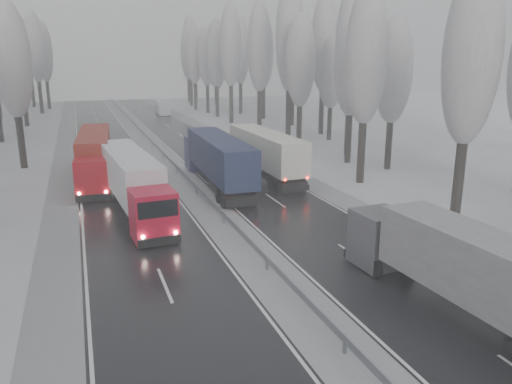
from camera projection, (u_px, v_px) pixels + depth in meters
carriageway_right at (250, 183)px, 43.72m from camera, size 7.50×200.00×0.03m
carriageway_left at (127, 193)px, 40.30m from camera, size 7.50×200.00×0.03m
median_slush at (191, 188)px, 42.01m from camera, size 3.00×200.00×0.04m
shoulder_right at (301, 179)px, 45.33m from camera, size 2.40×200.00×0.04m
shoulder_left at (62, 199)px, 38.69m from camera, size 2.40×200.00×0.04m
median_guardrail at (191, 181)px, 41.85m from camera, size 0.12×200.00×0.76m
tree_16 at (472, 57)px, 31.12m from camera, size 3.60×3.60×16.53m
tree_18 at (367, 57)px, 41.28m from camera, size 3.60×3.60×16.58m
tree_19 at (394, 71)px, 47.04m from camera, size 3.60×3.60×14.57m
tree_20 at (352, 63)px, 49.93m from camera, size 3.60×3.60×15.71m
tree_21 at (352, 45)px, 53.81m from camera, size 3.60×3.60×18.62m
tree_22 at (301, 62)px, 59.11m from camera, size 3.60×3.60×15.86m
tree_23 at (331, 73)px, 65.18m from camera, size 3.60×3.60×13.55m
tree_24 at (290, 38)px, 63.57m from camera, size 3.60×3.60×20.49m
tree_25 at (324, 44)px, 69.63m from camera, size 3.60×3.60×19.44m
tree_26 at (260, 48)px, 73.07m from camera, size 3.60×3.60×18.78m
tree_27 at (293, 54)px, 79.23m from camera, size 3.60×3.60×17.62m
tree_28 at (230, 46)px, 82.26m from camera, size 3.60×3.60×19.62m
tree_29 at (264, 53)px, 88.54m from camera, size 3.60×3.60×18.11m
tree_30 at (216, 54)px, 91.49m from camera, size 3.60×3.60×17.86m
tree_31 at (240, 52)px, 96.93m from camera, size 3.60×3.60×18.58m
tree_32 at (207, 56)px, 98.43m from camera, size 3.60×3.60×17.33m
tree_33 at (217, 66)px, 103.58m from camera, size 3.60×3.60×14.33m
tree_34 at (194, 55)px, 104.55m from camera, size 3.60×3.60×17.63m
tree_35 at (231, 54)px, 111.09m from camera, size 3.60×3.60×18.25m
tree_36 at (190, 48)px, 113.51m from camera, size 3.60×3.60×20.23m
tree_37 at (215, 59)px, 120.05m from camera, size 3.60×3.60×16.37m
tree_38 at (188, 55)px, 124.05m from camera, size 3.60×3.60×17.97m
tree_39 at (195, 60)px, 128.90m from camera, size 3.60×3.60×16.19m
tree_62 at (11, 61)px, 47.31m from camera, size 3.60×3.60×16.04m
tree_68 at (10, 58)px, 69.45m from camera, size 3.60×3.60×16.65m
tree_70 at (19, 56)px, 78.64m from camera, size 3.60×3.60×17.09m
tree_72 at (9, 64)px, 86.62m from camera, size 3.60×3.60×15.11m
tree_74 at (35, 48)px, 96.95m from camera, size 3.60×3.60×19.68m
tree_76 at (44, 52)px, 106.01m from camera, size 3.60×3.60×18.55m
tree_77 at (18, 65)px, 108.52m from camera, size 3.60×3.60×14.32m
tree_78 at (28, 50)px, 110.70m from camera, size 3.60×3.60×19.55m
tree_79 at (17, 57)px, 113.85m from camera, size 3.60×3.60×17.07m
truck_grey_tarp at (483, 276)px, 19.59m from camera, size 3.17×15.25×3.89m
truck_blue_box at (216, 157)px, 42.23m from camera, size 3.10×16.90×4.31m
truck_cream_box at (261, 150)px, 46.09m from camera, size 2.81×16.32×4.17m
box_truck_distant at (163, 108)px, 97.36m from camera, size 2.46×7.21×2.66m
truck_red_white at (132, 179)px, 35.07m from camera, size 3.66×16.05×4.08m
truck_red_red at (95, 153)px, 44.35m from camera, size 3.70×16.30×4.15m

